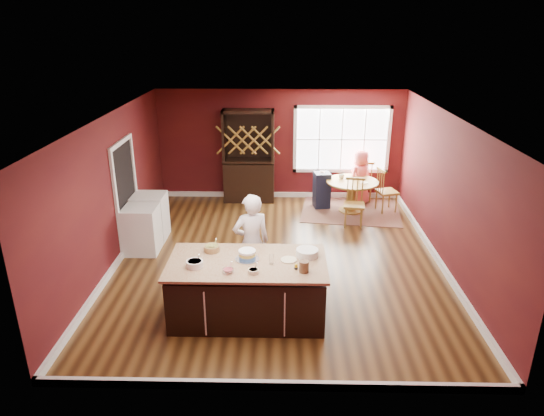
{
  "coord_description": "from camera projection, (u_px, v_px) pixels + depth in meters",
  "views": [
    {
      "loc": [
        0.06,
        -8.2,
        4.21
      ],
      "look_at": [
        -0.12,
        -0.04,
        1.05
      ],
      "focal_mm": 32.0,
      "sensor_mm": 36.0,
      "label": 1
    }
  ],
  "objects": [
    {
      "name": "high_chair",
      "position": [
        322.0,
        189.0,
        11.56
      ],
      "size": [
        0.42,
        0.42,
        0.9
      ],
      "primitive_type": null,
      "rotation": [
        0.0,
        0.0,
        0.17
      ],
      "color": "black",
      "rests_on": "ground"
    },
    {
      "name": "chair_east",
      "position": [
        387.0,
        190.0,
        11.29
      ],
      "size": [
        0.53,
        0.54,
        1.06
      ],
      "primitive_type": null,
      "rotation": [
        0.0,
        0.0,
        1.84
      ],
      "color": "#95582E",
      "rests_on": "ground"
    },
    {
      "name": "chair_south",
      "position": [
        354.0,
        203.0,
        10.47
      ],
      "size": [
        0.5,
        0.48,
        1.06
      ],
      "primitive_type": null,
      "rotation": [
        0.0,
        0.0,
        -0.14
      ],
      "color": "brown",
      "rests_on": "ground"
    },
    {
      "name": "kitchen_island",
      "position": [
        248.0,
        290.0,
        7.26
      ],
      "size": [
        2.33,
        1.22,
        0.92
      ],
      "color": "black",
      "rests_on": "ground"
    },
    {
      "name": "bowl_blue",
      "position": [
        195.0,
        264.0,
        6.92
      ],
      "size": [
        0.24,
        0.24,
        0.09
      ],
      "primitive_type": "cylinder",
      "color": "silver",
      "rests_on": "kitchen_island"
    },
    {
      "name": "window",
      "position": [
        342.0,
        139.0,
        11.82
      ],
      "size": [
        2.36,
        0.1,
        1.66
      ],
      "primitive_type": null,
      "color": "white",
      "rests_on": "room_shell"
    },
    {
      "name": "dining_table",
      "position": [
        352.0,
        190.0,
        11.27
      ],
      "size": [
        1.2,
        1.2,
        0.75
      ],
      "color": "olive",
      "rests_on": "ground"
    },
    {
      "name": "stoneware_crock",
      "position": [
        304.0,
        266.0,
        6.77
      ],
      "size": [
        0.14,
        0.14,
        0.17
      ],
      "primitive_type": "cylinder",
      "color": "brown",
      "rests_on": "kitchen_island"
    },
    {
      "name": "layer_cake",
      "position": [
        247.0,
        255.0,
        7.13
      ],
      "size": [
        0.36,
        0.36,
        0.15
      ],
      "primitive_type": null,
      "color": "white",
      "rests_on": "kitchen_island"
    },
    {
      "name": "chair_north",
      "position": [
        363.0,
        180.0,
        11.95
      ],
      "size": [
        0.46,
        0.44,
        1.06
      ],
      "primitive_type": null,
      "rotation": [
        0.0,
        0.0,
        3.18
      ],
      "color": "brown",
      "rests_on": "ground"
    },
    {
      "name": "dryer",
      "position": [
        150.0,
        216.0,
        9.91
      ],
      "size": [
        0.65,
        0.63,
        0.94
      ],
      "primitive_type": "cube",
      "color": "white",
      "rests_on": "ground"
    },
    {
      "name": "dinner_plate",
      "position": [
        289.0,
        260.0,
        7.12
      ],
      "size": [
        0.24,
        0.24,
        0.02
      ],
      "primitive_type": "cylinder",
      "color": "#F4EEBE",
      "rests_on": "kitchen_island"
    },
    {
      "name": "seated_woman",
      "position": [
        360.0,
        178.0,
        11.69
      ],
      "size": [
        0.79,
        0.74,
        1.35
      ],
      "primitive_type": "imported",
      "rotation": [
        0.0,
        0.0,
        3.78
      ],
      "color": "#DE5559",
      "rests_on": "ground"
    },
    {
      "name": "drinking_glass",
      "position": [
        271.0,
        259.0,
        7.0
      ],
      "size": [
        0.07,
        0.07,
        0.14
      ],
      "primitive_type": "cylinder",
      "color": "silver",
      "rests_on": "kitchen_island"
    },
    {
      "name": "rug",
      "position": [
        351.0,
        211.0,
        11.46
      ],
      "size": [
        2.45,
        2.01,
        0.01
      ],
      "primitive_type": "cube",
      "rotation": [
        0.0,
        0.0,
        -0.12
      ],
      "color": "brown",
      "rests_on": "ground"
    },
    {
      "name": "toddler",
      "position": [
        319.0,
        174.0,
        11.51
      ],
      "size": [
        0.18,
        0.14,
        0.26
      ],
      "primitive_type": null,
      "color": "#8CA5BF",
      "rests_on": "high_chair"
    },
    {
      "name": "bowl_pink",
      "position": [
        228.0,
        271.0,
        6.76
      ],
      "size": [
        0.16,
        0.16,
        0.06
      ],
      "primitive_type": "cylinder",
      "color": "silver",
      "rests_on": "kitchen_island"
    },
    {
      "name": "baker",
      "position": [
        251.0,
        243.0,
        7.87
      ],
      "size": [
        0.71,
        0.58,
        1.68
      ],
      "primitive_type": "imported",
      "rotation": [
        0.0,
        0.0,
        3.46
      ],
      "color": "beige",
      "rests_on": "ground"
    },
    {
      "name": "toy_figurine",
      "position": [
        296.0,
        267.0,
        6.85
      ],
      "size": [
        0.05,
        0.05,
        0.09
      ],
      "primitive_type": null,
      "color": "gold",
      "rests_on": "kitchen_island"
    },
    {
      "name": "table_plate",
      "position": [
        364.0,
        183.0,
        11.06
      ],
      "size": [
        0.19,
        0.19,
        0.01
      ],
      "primitive_type": "cylinder",
      "color": "beige",
      "rests_on": "dining_table"
    },
    {
      "name": "doorway",
      "position": [
        127.0,
        196.0,
        9.42
      ],
      "size": [
        0.08,
        1.26,
        2.13
      ],
      "primitive_type": null,
      "color": "white",
      "rests_on": "room_shell"
    },
    {
      "name": "bowl_olive",
      "position": [
        253.0,
        271.0,
        6.76
      ],
      "size": [
        0.15,
        0.15,
        0.06
      ],
      "primitive_type": "cylinder",
      "color": "white",
      "rests_on": "kitchen_island"
    },
    {
      "name": "hutch",
      "position": [
        249.0,
        156.0,
        11.77
      ],
      "size": [
        1.23,
        0.51,
        2.25
      ],
      "primitive_type": "cube",
      "color": "#342010",
      "rests_on": "ground"
    },
    {
      "name": "washer",
      "position": [
        142.0,
        230.0,
        9.32
      ],
      "size": [
        0.63,
        0.61,
        0.91
      ],
      "primitive_type": "cube",
      "color": "white",
      "rests_on": "ground"
    },
    {
      "name": "bowl_yellow",
      "position": [
        212.0,
        248.0,
        7.39
      ],
      "size": [
        0.25,
        0.25,
        0.09
      ],
      "primitive_type": "cylinder",
      "color": "#967D4A",
      "rests_on": "kitchen_island"
    },
    {
      "name": "room_shell",
      "position": [
        279.0,
        192.0,
        8.68
      ],
      "size": [
        7.0,
        7.0,
        7.0
      ],
      "color": "brown",
      "rests_on": "ground"
    },
    {
      "name": "table_cup",
      "position": [
        341.0,
        176.0,
        11.34
      ],
      "size": [
        0.14,
        0.14,
        0.1
      ],
      "primitive_type": "imported",
      "rotation": [
        0.0,
        0.0,
        0.11
      ],
      "color": "silver",
      "rests_on": "dining_table"
    },
    {
      "name": "white_tub",
      "position": [
        307.0,
        253.0,
        7.23
      ],
      "size": [
        0.33,
        0.33,
        0.11
      ],
      "primitive_type": "cylinder",
      "color": "silver",
      "rests_on": "kitchen_island"
    }
  ]
}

